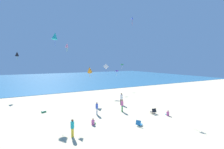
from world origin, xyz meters
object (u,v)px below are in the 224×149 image
at_px(kite_teal, 55,36).
at_px(kite_green, 122,64).
at_px(person_2, 122,105).
at_px(cooler_box, 44,111).
at_px(person_4, 72,127).
at_px(kite_blue, 132,18).
at_px(kite_orange, 90,70).
at_px(beach_chair_near_camera, 139,123).
at_px(person_3, 97,107).
at_px(kite_black, 17,54).
at_px(kite_pink, 67,45).
at_px(person_1, 93,122).
at_px(kite_purple, 117,71).
at_px(person_0, 121,98).
at_px(beach_chair_mid_beach, 154,111).
at_px(person_6, 168,114).
at_px(kite_white, 106,67).

xyz_separation_m(kite_teal, kite_green, (17.48, 10.58, -4.10)).
distance_m(person_2, kite_teal, 12.66).
relative_size(cooler_box, person_4, 0.41).
relative_size(kite_blue, kite_orange, 0.79).
bearing_deg(beach_chair_near_camera, person_3, 85.13).
bearing_deg(kite_black, kite_blue, -41.81).
xyz_separation_m(beach_chair_near_camera, kite_pink, (-4.63, 8.78, 8.20)).
bearing_deg(person_1, kite_purple, 12.24).
bearing_deg(kite_purple, person_0, -117.54).
height_order(person_2, kite_black, kite_black).
xyz_separation_m(beach_chair_mid_beach, person_0, (-1.02, 5.72, 0.71)).
bearing_deg(beach_chair_mid_beach, cooler_box, 65.40).
height_order(cooler_box, person_6, person_6).
xyz_separation_m(person_4, kite_orange, (6.65, 12.05, 4.20)).
distance_m(beach_chair_mid_beach, kite_orange, 12.10).
bearing_deg(cooler_box, kite_teal, 30.49).
bearing_deg(kite_purple, kite_blue, -103.09).
bearing_deg(person_4, beach_chair_mid_beach, -123.02).
relative_size(person_3, kite_blue, 1.11).
xyz_separation_m(person_0, person_6, (1.94, -7.14, -0.77)).
bearing_deg(kite_blue, person_1, -144.14).
relative_size(kite_white, kite_black, 1.18).
bearing_deg(beach_chair_mid_beach, kite_teal, 57.04).
bearing_deg(beach_chair_near_camera, beach_chair_mid_beach, 5.17).
bearing_deg(kite_green, person_1, -129.79).
height_order(person_0, person_6, person_0).
relative_size(kite_green, kite_white, 0.72).
distance_m(person_4, kite_black, 24.62).
height_order(person_4, kite_purple, kite_purple).
bearing_deg(kite_pink, kite_green, 37.50).
height_order(cooler_box, kite_teal, kite_teal).
height_order(person_3, kite_purple, kite_purple).
distance_m(cooler_box, kite_teal, 9.91).
height_order(person_2, kite_teal, kite_teal).
xyz_separation_m(person_0, person_2, (-1.85, -3.05, -0.10)).
relative_size(person_0, person_2, 1.11).
distance_m(person_2, person_6, 5.62).
distance_m(person_3, kite_green, 21.62).
relative_size(beach_chair_near_camera, kite_blue, 0.57).
bearing_deg(person_2, person_6, -1.09).
relative_size(kite_pink, kite_white, 0.59).
bearing_deg(person_6, person_3, 77.90).
height_order(beach_chair_mid_beach, kite_black, kite_black).
bearing_deg(kite_green, kite_blue, -115.85).
xyz_separation_m(person_6, kite_white, (-0.08, 15.55, 5.16)).
distance_m(person_3, person_6, 8.49).
bearing_deg(person_3, beach_chair_near_camera, 154.80).
height_order(beach_chair_mid_beach, person_1, person_1).
bearing_deg(person_4, kite_green, -83.80).
bearing_deg(kite_purple, beach_chair_near_camera, -114.65).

